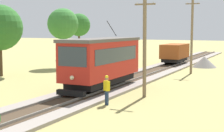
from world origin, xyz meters
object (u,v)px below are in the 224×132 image
(freight_car, at_px, (175,53))
(tree_right_far, at_px, (79,25))
(red_tram, at_px, (102,61))
(track_worker, at_px, (107,89))
(gravel_pile, at_px, (204,62))
(utility_pole_mid, at_px, (192,33))
(utility_pole_near_tram, at_px, (145,44))
(tree_left_near, at_px, (0,28))
(tree_left_far, at_px, (63,24))

(freight_car, distance_m, tree_right_far, 16.39)
(red_tram, xyz_separation_m, track_worker, (2.54, -4.23, -1.21))
(freight_car, bearing_deg, gravel_pile, -12.10)
(freight_car, distance_m, utility_pole_mid, 8.45)
(utility_pole_near_tram, xyz_separation_m, tree_left_near, (-15.81, 3.34, 1.07))
(freight_car, relative_size, utility_pole_mid, 0.65)
(gravel_pile, bearing_deg, red_tram, -101.55)
(gravel_pile, height_order, tree_right_far, tree_right_far)
(utility_pole_mid, bearing_deg, utility_pole_near_tram, -90.00)
(red_tram, xyz_separation_m, tree_left_far, (-11.04, 11.17, 2.87))
(track_worker, relative_size, tree_left_near, 0.26)
(freight_car, distance_m, track_worker, 23.77)
(utility_pole_mid, xyz_separation_m, gravel_pile, (0.09, 6.35, -3.42))
(tree_left_far, bearing_deg, tree_right_far, 112.90)
(utility_pole_near_tram, bearing_deg, gravel_pile, 89.73)
(gravel_pile, height_order, track_worker, track_worker)
(utility_pole_near_tram, xyz_separation_m, tree_left_far, (-14.75, 12.24, 1.51))
(tree_left_near, bearing_deg, gravel_pile, 45.74)
(utility_pole_near_tram, height_order, tree_right_far, utility_pole_near_tram)
(utility_pole_near_tram, distance_m, utility_pole_mid, 13.32)
(tree_left_far, bearing_deg, utility_pole_mid, 4.12)
(tree_right_far, bearing_deg, freight_car, -10.47)
(utility_pole_mid, distance_m, track_worker, 16.79)
(tree_right_far, bearing_deg, tree_left_far, -67.10)
(gravel_pile, height_order, tree_left_near, tree_left_near)
(freight_car, relative_size, tree_left_near, 0.77)
(red_tram, bearing_deg, utility_pole_mid, 73.15)
(freight_car, xyz_separation_m, utility_pole_mid, (3.71, -7.16, 2.51))
(utility_pole_near_tram, bearing_deg, track_worker, -110.24)
(utility_pole_near_tram, distance_m, track_worker, 4.23)
(red_tram, bearing_deg, tree_left_near, 169.39)
(freight_car, height_order, utility_pole_near_tram, utility_pole_near_tram)
(red_tram, height_order, utility_pole_near_tram, utility_pole_near_tram)
(tree_left_far, height_order, tree_right_far, tree_left_far)
(utility_pole_near_tram, distance_m, tree_right_far, 30.45)
(tree_left_far, bearing_deg, tree_left_near, -96.79)
(red_tram, distance_m, tree_left_near, 12.55)
(freight_car, distance_m, gravel_pile, 3.99)
(freight_car, height_order, utility_pole_mid, utility_pole_mid)
(utility_pole_near_tram, bearing_deg, tree_right_far, 129.76)
(tree_left_near, xyz_separation_m, tree_right_far, (-3.64, 20.04, 0.47))
(gravel_pile, bearing_deg, freight_car, 167.90)
(gravel_pile, bearing_deg, track_worker, -93.15)
(gravel_pile, bearing_deg, tree_left_far, -153.46)
(red_tram, height_order, utility_pole_mid, utility_pole_mid)
(utility_pole_mid, distance_m, gravel_pile, 7.21)
(gravel_pile, height_order, tree_left_far, tree_left_far)
(freight_car, height_order, tree_right_far, tree_right_far)
(red_tram, relative_size, utility_pole_mid, 1.08)
(utility_pole_mid, xyz_separation_m, tree_left_near, (-15.81, -9.97, 0.55))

